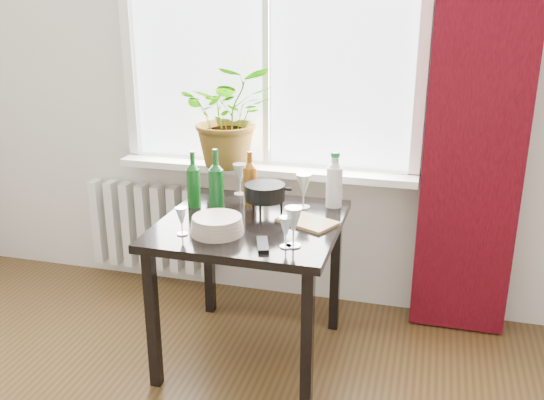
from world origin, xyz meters
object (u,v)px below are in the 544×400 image
(wine_bottle_right, at_px, (216,180))
(cleaning_bottle, at_px, (334,179))
(bottle_amber, at_px, (250,177))
(wineglass_front_right, at_px, (293,227))
(tv_remote, at_px, (263,245))
(wineglass_far_right, at_px, (286,232))
(plate_stack, at_px, (217,225))
(fondue_pot, at_px, (265,199))
(potted_plant, at_px, (230,116))
(cutting_board, at_px, (307,222))
(wineglass_back_center, at_px, (304,191))
(wineglass_front_left, at_px, (182,221))
(radiator, at_px, (152,227))
(wine_bottle_left, at_px, (193,179))
(table, at_px, (251,239))
(wineglass_back_left, at_px, (240,179))

(wine_bottle_right, bearing_deg, cleaning_bottle, 22.31)
(bottle_amber, xyz_separation_m, wineglass_front_right, (0.34, -0.48, -0.05))
(tv_remote, bearing_deg, wineglass_far_right, -7.86)
(plate_stack, distance_m, fondue_pot, 0.33)
(potted_plant, bearing_deg, cutting_board, -42.47)
(bottle_amber, height_order, wineglass_front_right, bottle_amber)
(tv_remote, bearing_deg, wine_bottle_right, 113.93)
(wineglass_back_center, height_order, wineglass_front_left, wineglass_back_center)
(radiator, relative_size, wine_bottle_right, 2.48)
(plate_stack, relative_size, fondue_pot, 1.08)
(wineglass_front_right, distance_m, wineglass_back_center, 0.50)
(cleaning_bottle, bearing_deg, wine_bottle_right, -157.69)
(wine_bottle_right, distance_m, bottle_amber, 0.20)
(bottle_amber, xyz_separation_m, wineglass_front_left, (-0.17, -0.48, -0.08))
(radiator, bearing_deg, plate_stack, -47.50)
(potted_plant, relative_size, wine_bottle_left, 1.95)
(bottle_amber, relative_size, wineglass_front_left, 2.18)
(cleaning_bottle, distance_m, wineglass_front_left, 0.82)
(wineglass_front_left, height_order, cutting_board, wineglass_front_left)
(cleaning_bottle, distance_m, fondue_pot, 0.37)
(fondue_pot, xyz_separation_m, cutting_board, (0.23, -0.07, -0.07))
(potted_plant, height_order, bottle_amber, potted_plant)
(cutting_board, bearing_deg, plate_stack, -147.95)
(cleaning_bottle, height_order, wineglass_far_right, cleaning_bottle)
(table, height_order, wineglass_far_right, wineglass_far_right)
(tv_remote, bearing_deg, cutting_board, 49.04)
(radiator, bearing_deg, wineglass_far_right, -39.23)
(wineglass_front_right, xyz_separation_m, wineglass_front_left, (-0.52, -0.00, -0.03))
(radiator, xyz_separation_m, wineglass_front_right, (1.12, -0.87, 0.45))
(wine_bottle_right, relative_size, cutting_board, 1.21)
(tv_remote, relative_size, cutting_board, 0.60)
(wine_bottle_left, height_order, wineglass_far_right, wine_bottle_left)
(table, relative_size, cutting_board, 3.19)
(wineglass_far_right, distance_m, wineglass_back_center, 0.51)
(table, bearing_deg, wineglass_back_left, 115.20)
(tv_remote, bearing_deg, bottle_amber, 93.45)
(wineglass_back_left, distance_m, wineglass_front_left, 0.62)
(wine_bottle_right, distance_m, plate_stack, 0.32)
(cleaning_bottle, distance_m, wineglass_far_right, 0.59)
(radiator, bearing_deg, table, -36.54)
(wineglass_back_center, height_order, tv_remote, wineglass_back_center)
(wineglass_back_center, bearing_deg, bottle_amber, -176.71)
(radiator, xyz_separation_m, wineglass_back_center, (1.05, -0.38, 0.45))
(wineglass_front_left, relative_size, tv_remote, 0.83)
(wineglass_front_left, relative_size, cutting_board, 0.50)
(wine_bottle_left, bearing_deg, cutting_board, -7.30)
(wine_bottle_right, distance_m, tv_remote, 0.52)
(wineglass_front_left, bearing_deg, plate_stack, 20.31)
(bottle_amber, xyz_separation_m, wineglass_back_left, (-0.10, 0.13, -0.06))
(wineglass_front_right, height_order, wineglass_back_left, wineglass_front_right)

